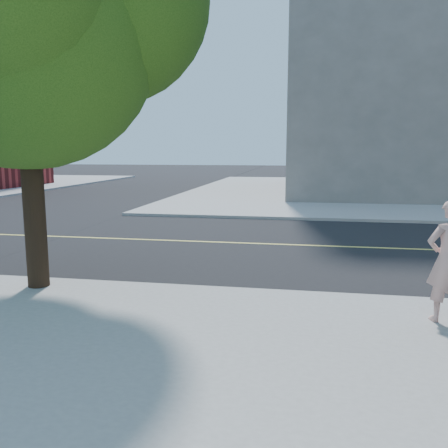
# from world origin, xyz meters

# --- Properties ---
(road_ew) EXTENTS (140.00, 9.00, 0.01)m
(road_ew) POSITION_xyz_m (0.00, 4.50, 0.01)
(road_ew) COLOR black
(road_ew) RESTS_ON ground
(sidewalk_ne) EXTENTS (29.00, 25.00, 0.12)m
(sidewalk_ne) POSITION_xyz_m (13.50, 21.50, 0.06)
(sidewalk_ne) COLOR #9C9C9C
(sidewalk_ne) RESTS_ON ground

